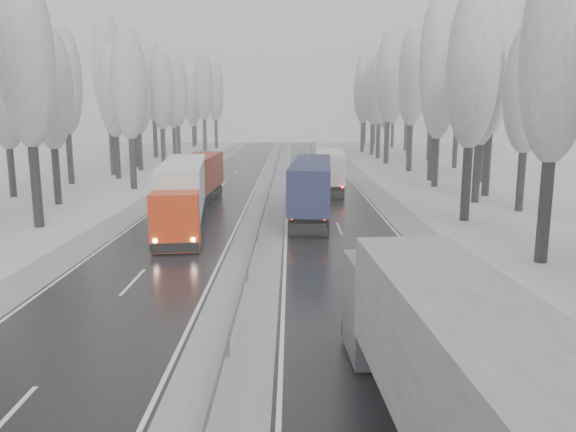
{
  "coord_description": "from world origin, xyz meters",
  "views": [
    {
      "loc": [
        2.0,
        -12.73,
        7.72
      ],
      "look_at": [
        1.85,
        16.89,
        2.2
      ],
      "focal_mm": 35.0,
      "sensor_mm": 36.0,
      "label": 1
    }
  ],
  "objects_px": {
    "truck_grey_tarp": "(471,387)",
    "truck_red_white": "(183,190)",
    "truck_cream_box": "(331,167)",
    "truck_blue_box": "(312,184)",
    "box_truck_distant": "(320,150)",
    "truck_red_red": "(194,179)"
  },
  "relations": [
    {
      "from": "box_truck_distant",
      "to": "truck_red_white",
      "type": "bearing_deg",
      "value": -107.11
    },
    {
      "from": "truck_blue_box",
      "to": "truck_red_red",
      "type": "bearing_deg",
      "value": 162.02
    },
    {
      "from": "box_truck_distant",
      "to": "truck_red_red",
      "type": "bearing_deg",
      "value": -109.4
    },
    {
      "from": "box_truck_distant",
      "to": "truck_red_red",
      "type": "relative_size",
      "value": 0.48
    },
    {
      "from": "truck_grey_tarp",
      "to": "truck_red_white",
      "type": "bearing_deg",
      "value": 108.03
    },
    {
      "from": "truck_cream_box",
      "to": "truck_red_red",
      "type": "xyz_separation_m",
      "value": [
        -11.77,
        -11.47,
        0.12
      ]
    },
    {
      "from": "truck_grey_tarp",
      "to": "truck_red_red",
      "type": "height_order",
      "value": "truck_grey_tarp"
    },
    {
      "from": "truck_grey_tarp",
      "to": "truck_blue_box",
      "type": "height_order",
      "value": "truck_blue_box"
    },
    {
      "from": "truck_red_white",
      "to": "truck_red_red",
      "type": "xyz_separation_m",
      "value": [
        -0.45,
        7.19,
        -0.16
      ]
    },
    {
      "from": "truck_blue_box",
      "to": "truck_red_red",
      "type": "relative_size",
      "value": 1.05
    },
    {
      "from": "truck_grey_tarp",
      "to": "truck_blue_box",
      "type": "bearing_deg",
      "value": 90.09
    },
    {
      "from": "truck_cream_box",
      "to": "truck_red_red",
      "type": "bearing_deg",
      "value": -132.34
    },
    {
      "from": "truck_cream_box",
      "to": "truck_red_red",
      "type": "distance_m",
      "value": 16.44
    },
    {
      "from": "truck_grey_tarp",
      "to": "truck_red_white",
      "type": "relative_size",
      "value": 0.96
    },
    {
      "from": "truck_cream_box",
      "to": "box_truck_distant",
      "type": "height_order",
      "value": "truck_cream_box"
    },
    {
      "from": "truck_cream_box",
      "to": "truck_red_white",
      "type": "distance_m",
      "value": 21.83
    },
    {
      "from": "truck_grey_tarp",
      "to": "truck_red_white",
      "type": "distance_m",
      "value": 29.39
    },
    {
      "from": "truck_cream_box",
      "to": "truck_red_white",
      "type": "bearing_deg",
      "value": -117.84
    },
    {
      "from": "truck_blue_box",
      "to": "truck_red_white",
      "type": "xyz_separation_m",
      "value": [
        -8.85,
        -3.46,
        0.06
      ]
    },
    {
      "from": "truck_cream_box",
      "to": "box_truck_distant",
      "type": "bearing_deg",
      "value": 92.2
    },
    {
      "from": "truck_cream_box",
      "to": "truck_grey_tarp",
      "type": "bearing_deg",
      "value": -87.25
    },
    {
      "from": "truck_cream_box",
      "to": "truck_blue_box",
      "type": "bearing_deg",
      "value": -95.84
    }
  ]
}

